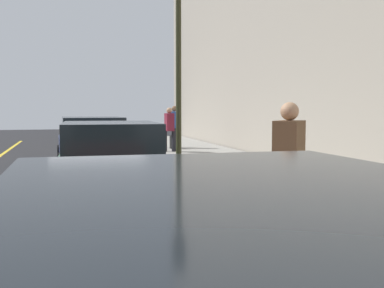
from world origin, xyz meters
The scene contains 10 objects.
ground_plane centered at (0.00, 0.00, 0.00)m, with size 56.00×56.00×0.00m, color black.
sidewalk centered at (0.00, -3.30, 0.07)m, with size 28.00×4.60×0.15m, color gray.
snow_bank_curb centered at (5.47, -0.70, 0.11)m, with size 6.72×0.56×0.22m, color white.
parked_car_green centered at (-4.35, 0.03, 0.76)m, with size 4.23×2.01×1.51m.
parked_car_navy centered at (0.75, 0.10, 0.76)m, with size 4.16×1.98×1.51m.
pedestrian_brown_coat centered at (-7.71, -1.79, 1.05)m, with size 0.53×0.51×1.68m.
pedestrian_burgundy_coat centered at (4.35, -2.89, 1.02)m, with size 0.45×0.54×1.63m.
pedestrian_blue_coat centered at (5.97, -3.44, 1.06)m, with size 0.54×0.53×1.70m.
traffic_light_pole centered at (-2.82, -1.58, 3.30)m, with size 0.35×0.26×4.70m.
rolling_suitcase centered at (5.56, -3.29, 0.42)m, with size 0.34×0.22×0.89m.
Camera 1 is at (-12.82, 0.74, 1.76)m, focal length 44.26 mm.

